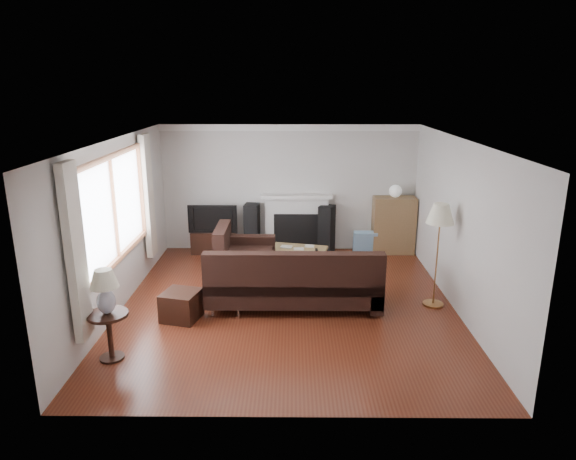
{
  "coord_description": "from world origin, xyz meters",
  "views": [
    {
      "loc": [
        0.07,
        -7.23,
        3.27
      ],
      "look_at": [
        0.0,
        0.3,
        1.1
      ],
      "focal_mm": 32.0,
      "sensor_mm": 36.0,
      "label": 1
    }
  ],
  "objects_px": {
    "tv_stand": "(214,242)",
    "sectional_sofa": "(294,277)",
    "coffee_table": "(299,258)",
    "floor_lamp": "(437,256)",
    "bookshelf": "(393,225)",
    "side_table": "(110,336)"
  },
  "relations": [
    {
      "from": "sectional_sofa",
      "to": "tv_stand",
      "type": "bearing_deg",
      "value": 121.9
    },
    {
      "from": "bookshelf",
      "to": "side_table",
      "type": "distance_m",
      "value": 5.91
    },
    {
      "from": "tv_stand",
      "to": "sectional_sofa",
      "type": "height_order",
      "value": "sectional_sofa"
    },
    {
      "from": "tv_stand",
      "to": "side_table",
      "type": "relative_size",
      "value": 1.45
    },
    {
      "from": "tv_stand",
      "to": "bookshelf",
      "type": "bearing_deg",
      "value": 0.42
    },
    {
      "from": "sectional_sofa",
      "to": "floor_lamp",
      "type": "distance_m",
      "value": 2.16
    },
    {
      "from": "sectional_sofa",
      "to": "side_table",
      "type": "xyz_separation_m",
      "value": [
        -2.24,
        -1.59,
        -0.15
      ]
    },
    {
      "from": "side_table",
      "to": "sectional_sofa",
      "type": "bearing_deg",
      "value": 35.38
    },
    {
      "from": "tv_stand",
      "to": "sectional_sofa",
      "type": "relative_size",
      "value": 0.32
    },
    {
      "from": "side_table",
      "to": "floor_lamp",
      "type": "bearing_deg",
      "value": 20.36
    },
    {
      "from": "coffee_table",
      "to": "floor_lamp",
      "type": "bearing_deg",
      "value": -24.77
    },
    {
      "from": "tv_stand",
      "to": "sectional_sofa",
      "type": "xyz_separation_m",
      "value": [
        1.57,
        -2.53,
        0.23
      ]
    },
    {
      "from": "bookshelf",
      "to": "floor_lamp",
      "type": "bearing_deg",
      "value": -86.4
    },
    {
      "from": "sectional_sofa",
      "to": "coffee_table",
      "type": "relative_size",
      "value": 2.82
    },
    {
      "from": "coffee_table",
      "to": "side_table",
      "type": "bearing_deg",
      "value": -112.76
    },
    {
      "from": "tv_stand",
      "to": "bookshelf",
      "type": "distance_m",
      "value": 3.56
    },
    {
      "from": "floor_lamp",
      "to": "side_table",
      "type": "height_order",
      "value": "floor_lamp"
    },
    {
      "from": "sectional_sofa",
      "to": "floor_lamp",
      "type": "height_order",
      "value": "floor_lamp"
    },
    {
      "from": "sectional_sofa",
      "to": "bookshelf",
      "type": "bearing_deg",
      "value": 52.3
    },
    {
      "from": "bookshelf",
      "to": "sectional_sofa",
      "type": "xyz_separation_m",
      "value": [
        -1.97,
        -2.55,
        -0.11
      ]
    },
    {
      "from": "side_table",
      "to": "bookshelf",
      "type": "bearing_deg",
      "value": 44.53
    },
    {
      "from": "side_table",
      "to": "tv_stand",
      "type": "bearing_deg",
      "value": 80.82
    }
  ]
}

